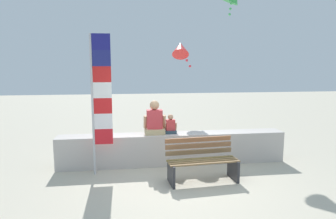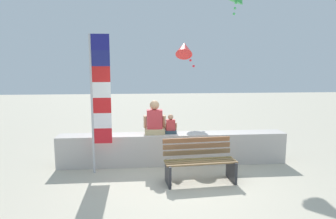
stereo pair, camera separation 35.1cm
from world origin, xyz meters
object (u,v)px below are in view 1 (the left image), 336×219
at_px(person_child, 171,126).
at_px(flag_banner, 99,96).
at_px(person_adult, 155,121).
at_px(kite_magenta, 94,58).
at_px(park_bench, 202,162).
at_px(kite_red, 181,49).

relative_size(person_child, flag_banner, 0.15).
xyz_separation_m(person_adult, kite_magenta, (-1.65, 2.63, 1.56)).
relative_size(flag_banner, kite_magenta, 3.42).
distance_m(park_bench, flag_banner, 2.62).
relative_size(person_adult, flag_banner, 0.27).
relative_size(flag_banner, kite_red, 3.35).
height_order(person_adult, person_child, person_adult).
bearing_deg(flag_banner, park_bench, -17.63).
xyz_separation_m(park_bench, flag_banner, (-2.14, 0.68, 1.36)).
bearing_deg(park_bench, kite_red, 87.66).
height_order(park_bench, flag_banner, flag_banner).
bearing_deg(person_child, kite_red, 73.75).
relative_size(park_bench, kite_magenta, 1.69).
bearing_deg(kite_magenta, park_bench, -56.56).
height_order(person_adult, flag_banner, flag_banner).
bearing_deg(flag_banner, kite_red, 49.79).
xyz_separation_m(flag_banner, kite_red, (2.27, 2.69, 1.16)).
bearing_deg(park_bench, kite_magenta, 123.44).
bearing_deg(kite_red, person_child, -106.25).
bearing_deg(person_adult, park_bench, -53.92).
distance_m(flag_banner, kite_red, 3.71).
bearing_deg(flag_banner, kite_magenta, 97.24).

